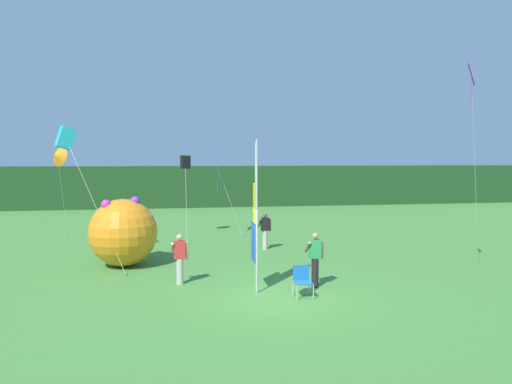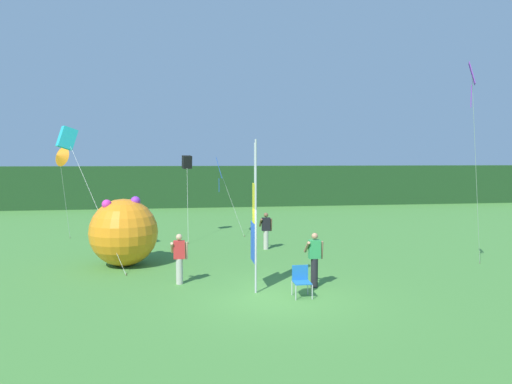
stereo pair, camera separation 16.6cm
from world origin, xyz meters
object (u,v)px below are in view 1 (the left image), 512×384
Objects in this scene: person_near_banner at (315,258)px; folding_chair at (302,279)px; person_far_left at (265,230)px; kite_purple_diamond_2 at (472,91)px; kite_black_box_0 at (185,162)px; kite_cyan_box_1 at (66,138)px; kite_orange_delta_3 at (57,156)px; kite_blue_diamond_4 at (218,169)px; person_mid_field at (180,258)px; banner_flag at (255,219)px; inflatable_balloon at (123,232)px.

folding_chair is at bearing -126.94° from person_near_banner.
kite_purple_diamond_2 reaches higher than person_far_left.
kite_cyan_box_1 reaches higher than kite_black_box_0.
kite_black_box_0 reaches higher than person_far_left.
person_near_banner is at bearing 53.06° from folding_chair.
person_near_banner is 0.24× the size of kite_purple_diamond_2.
folding_chair is 14.13m from kite_orange_delta_3.
kite_purple_diamond_2 is (8.98, -10.42, 2.33)m from kite_black_box_0.
kite_purple_diamond_2 is at bearing -53.85° from kite_blue_diamond_4.
person_near_banner is 0.41× the size of kite_black_box_0.
person_mid_field is 9.51m from kite_blue_diamond_4.
person_mid_field is 1.82× the size of folding_chair.
kite_black_box_0 is 0.79× the size of kite_cyan_box_1.
folding_chair is at bearing -38.63° from kite_cyan_box_1.
banner_flag reaches higher than inflatable_balloon.
person_near_banner is 1.14m from folding_chair.
kite_orange_delta_3 is at bearing -174.70° from kite_blue_diamond_4.
kite_blue_diamond_4 is at bearing 35.62° from kite_cyan_box_1.
banner_flag is 8.07m from kite_purple_diamond_2.
inflatable_balloon is 7.03m from kite_orange_delta_3.
kite_purple_diamond_2 is (5.57, -6.28, 5.29)m from person_far_left.
kite_black_box_0 is at bearing 110.34° from person_near_banner.
kite_cyan_box_1 is at bearing -133.58° from kite_black_box_0.
inflatable_balloon reaches higher than person_mid_field.
kite_cyan_box_1 is at bearing 147.43° from person_near_banner.
person_mid_field is at bearing -45.28° from kite_cyan_box_1.
banner_flag is at bearing -25.20° from person_mid_field.
folding_chair is 0.13× the size of kite_purple_diamond_2.
banner_flag reaches higher than person_near_banner.
person_far_left is at bearing 54.23° from person_mid_field.
kite_orange_delta_3 is at bearing 124.43° from person_mid_field.
person_far_left is 1.83× the size of folding_chair.
kite_cyan_box_1 reaches higher than person_far_left.
person_mid_field is 10.76m from kite_purple_diamond_2.
kite_blue_diamond_4 is at bearing 77.61° from person_mid_field.
kite_black_box_0 is 13.95m from kite_purple_diamond_2.
folding_chair is (-0.21, -7.07, -0.36)m from person_far_left.
kite_purple_diamond_2 is (9.30, -1.10, 5.30)m from person_mid_field.
person_mid_field is 7.35m from kite_cyan_box_1.
person_mid_field is at bearing -102.39° from kite_blue_diamond_4.
person_mid_field is at bearing 173.23° from kite_purple_diamond_2.
kite_black_box_0 is at bearing 100.60° from banner_flag.
banner_flag reaches higher than person_mid_field.
person_mid_field is at bearing -54.26° from inflatable_balloon.
kite_cyan_box_1 is at bearing 140.46° from banner_flag.
folding_chair is 11.33m from kite_blue_diamond_4.
kite_cyan_box_1 is (-4.68, -4.92, 0.98)m from kite_black_box_0.
kite_blue_diamond_4 reaches higher than person_mid_field.
kite_black_box_0 reaches higher than person_near_banner.
kite_orange_delta_3 is (-9.80, 9.27, 3.23)m from person_near_banner.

